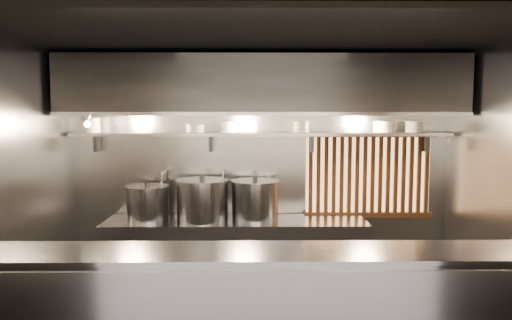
{
  "coord_description": "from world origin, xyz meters",
  "views": [
    {
      "loc": [
        -0.13,
        -4.52,
        2.15
      ],
      "look_at": [
        -0.07,
        0.55,
        1.65
      ],
      "focal_mm": 35.0,
      "sensor_mm": 36.0,
      "label": 1
    }
  ],
  "objects_px": {
    "stock_pot_left": "(148,203)",
    "heat_lamp": "(85,119)",
    "pendant_bulb": "(253,127)",
    "stock_pot_mid": "(255,200)",
    "stock_pot_right": "(202,200)"
  },
  "relations": [
    {
      "from": "pendant_bulb",
      "to": "stock_pot_mid",
      "type": "distance_m",
      "value": 0.83
    },
    {
      "from": "heat_lamp",
      "to": "pendant_bulb",
      "type": "relative_size",
      "value": 1.87
    },
    {
      "from": "stock_pot_left",
      "to": "heat_lamp",
      "type": "bearing_deg",
      "value": -155.2
    },
    {
      "from": "heat_lamp",
      "to": "stock_pot_left",
      "type": "height_order",
      "value": "heat_lamp"
    },
    {
      "from": "heat_lamp",
      "to": "stock_pot_mid",
      "type": "height_order",
      "value": "heat_lamp"
    },
    {
      "from": "heat_lamp",
      "to": "stock_pot_mid",
      "type": "xyz_separation_m",
      "value": [
        1.82,
        0.31,
        -0.94
      ]
    },
    {
      "from": "stock_pot_right",
      "to": "stock_pot_left",
      "type": "bearing_deg",
      "value": 177.89
    },
    {
      "from": "heat_lamp",
      "to": "stock_pot_right",
      "type": "bearing_deg",
      "value": 11.59
    },
    {
      "from": "pendant_bulb",
      "to": "stock_pot_left",
      "type": "bearing_deg",
      "value": -176.36
    },
    {
      "from": "heat_lamp",
      "to": "pendant_bulb",
      "type": "xyz_separation_m",
      "value": [
        1.8,
        0.35,
        -0.11
      ]
    },
    {
      "from": "heat_lamp",
      "to": "stock_pot_left",
      "type": "distance_m",
      "value": 1.16
    },
    {
      "from": "heat_lamp",
      "to": "stock_pot_right",
      "type": "xyz_separation_m",
      "value": [
        1.22,
        0.25,
        -0.93
      ]
    },
    {
      "from": "stock_pot_left",
      "to": "stock_pot_right",
      "type": "relative_size",
      "value": 0.72
    },
    {
      "from": "stock_pot_left",
      "to": "stock_pot_mid",
      "type": "height_order",
      "value": "stock_pot_mid"
    },
    {
      "from": "pendant_bulb",
      "to": "stock_pot_mid",
      "type": "relative_size",
      "value": 0.28
    }
  ]
}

